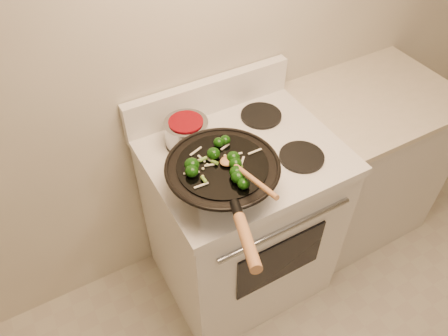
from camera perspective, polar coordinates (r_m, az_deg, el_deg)
stove at (r=2.11m, az=2.13°, el=-6.62°), size 0.78×0.67×1.08m
counter_unit at (r=2.48m, az=16.88°, el=0.54°), size 0.79×0.62×0.91m
wok at (r=1.56m, az=-0.15°, el=-1.13°), size 0.41×0.66×0.21m
stirfry at (r=1.50m, az=-0.43°, el=0.55°), size 0.30×0.26×0.05m
wooden_spoon at (r=1.45m, az=2.31°, el=-0.30°), size 0.07×0.31×0.11m
saucepan at (r=1.77m, az=-4.89°, el=4.76°), size 0.18×0.29×0.10m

